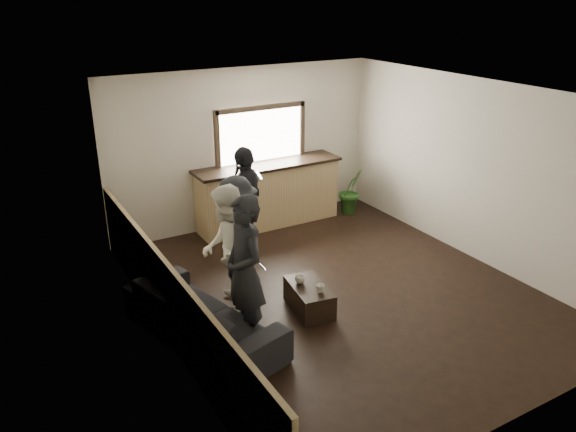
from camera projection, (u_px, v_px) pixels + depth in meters
ground at (339, 291)px, 8.01m from camera, size 5.00×6.00×0.01m
room_shell at (295, 204)px, 7.12m from camera, size 5.01×6.01×2.80m
bar_counter at (268, 191)px, 10.07m from camera, size 2.70×0.68×2.13m
sofa at (203, 315)px, 6.81m from camera, size 1.43×2.40×0.66m
coffee_table at (309, 298)px, 7.49m from camera, size 0.56×0.86×0.35m
cup_a at (300, 279)px, 7.48m from camera, size 0.15×0.15×0.11m
cup_b at (320, 289)px, 7.26m from camera, size 0.14×0.14×0.10m
potted_plant at (351, 191)px, 10.67m from camera, size 0.54×0.46×0.88m
person_a at (245, 272)px, 6.56m from camera, size 0.49×0.69×1.87m
person_b at (227, 251)px, 7.22m from camera, size 0.97×1.06×1.75m
person_c at (237, 232)px, 7.91m from camera, size 0.99×1.22×1.64m
person_d at (246, 204)px, 8.65m from camera, size 1.07×1.08×1.84m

